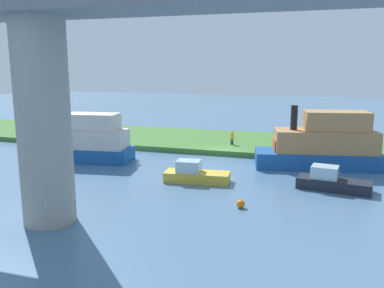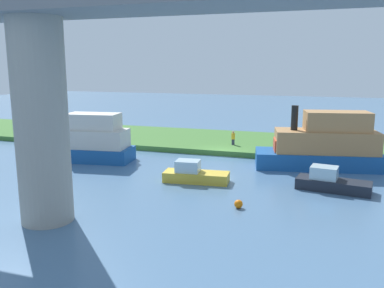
# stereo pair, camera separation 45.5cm
# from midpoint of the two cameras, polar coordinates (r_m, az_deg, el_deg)

# --- Properties ---
(ground_plane) EXTENTS (160.00, 160.00, 0.00)m
(ground_plane) POSITION_cam_midpoint_polar(r_m,az_deg,el_deg) (37.05, 4.29, -1.74)
(ground_plane) COLOR #4C7093
(grassy_bank) EXTENTS (80.00, 12.00, 0.50)m
(grassy_bank) POSITION_cam_midpoint_polar(r_m,az_deg,el_deg) (42.73, 6.26, 0.28)
(grassy_bank) COLOR #427533
(grassy_bank) RESTS_ON ground
(bridge_pylon) EXTENTS (2.70, 2.70, 10.52)m
(bridge_pylon) POSITION_cam_midpoint_polar(r_m,az_deg,el_deg) (21.91, -19.99, 2.79)
(bridge_pylon) COLOR #9E998E
(bridge_pylon) RESTS_ON ground
(bridge_span) EXTENTS (64.07, 4.30, 3.25)m
(bridge_span) POSITION_cam_midpoint_polar(r_m,az_deg,el_deg) (21.93, -20.98, 17.84)
(bridge_span) COLOR slate
(bridge_span) RESTS_ON bridge_pylon
(person_on_bank) EXTENTS (0.51, 0.51, 1.39)m
(person_on_bank) POSITION_cam_midpoint_polar(r_m,az_deg,el_deg) (39.85, 6.17, 0.89)
(person_on_bank) COLOR #2D334C
(person_on_bank) RESTS_ON grassy_bank
(mooring_post) EXTENTS (0.20, 0.20, 0.75)m
(mooring_post) POSITION_cam_midpoint_polar(r_m,az_deg,el_deg) (40.87, -9.00, 0.61)
(mooring_post) COLOR brown
(mooring_post) RESTS_ON grassy_bank
(motorboat_white) EXTENTS (9.22, 4.11, 4.55)m
(motorboat_white) POSITION_cam_midpoint_polar(r_m,az_deg,el_deg) (36.21, -14.60, 0.36)
(motorboat_white) COLOR #195199
(motorboat_white) RESTS_ON ground
(skiff_small) EXTENTS (10.33, 5.13, 5.05)m
(skiff_small) POSITION_cam_midpoint_polar(r_m,az_deg,el_deg) (34.13, 18.39, -0.16)
(skiff_small) COLOR #195199
(skiff_small) RESTS_ON ground
(riverboat_paddlewheel) EXTENTS (4.76, 2.11, 1.54)m
(riverboat_paddlewheel) POSITION_cam_midpoint_polar(r_m,az_deg,el_deg) (28.78, 0.77, -4.30)
(riverboat_paddlewheel) COLOR gold
(riverboat_paddlewheel) RESTS_ON ground
(houseboat_blue) EXTENTS (4.92, 2.34, 1.57)m
(houseboat_blue) POSITION_cam_midpoint_polar(r_m,az_deg,el_deg) (28.45, 19.52, -5.10)
(houseboat_blue) COLOR #1E232D
(houseboat_blue) RESTS_ON ground
(marker_buoy) EXTENTS (0.50, 0.50, 0.50)m
(marker_buoy) POSITION_cam_midpoint_polar(r_m,az_deg,el_deg) (23.81, 7.15, -8.43)
(marker_buoy) COLOR orange
(marker_buoy) RESTS_ON ground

